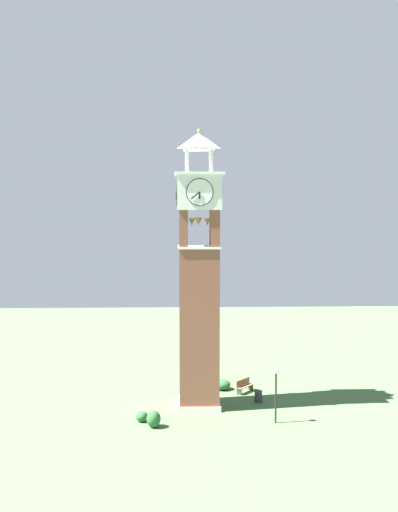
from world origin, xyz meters
TOP-DOWN VIEW (x-y plane):
  - ground at (0.00, 0.00)m, footprint 80.00×80.00m
  - clock_tower at (0.00, -0.00)m, footprint 3.20×3.20m
  - park_bench at (2.88, -3.35)m, footprint 1.49×1.39m
  - lamp_post at (-3.40, -4.62)m, footprint 0.36×0.36m
  - trash_bin at (0.64, -4.07)m, footprint 0.52×0.52m
  - shrub_near_entry at (3.59, -1.80)m, footprint 1.22×1.22m
  - shrub_left_of_tower at (-2.89, 3.65)m, footprint 0.75×0.75m
  - shrub_behind_bench at (-3.89, 2.87)m, footprint 0.86×0.86m

SIDE VIEW (x-z plane):
  - ground at x=0.00m, z-range 0.00..0.00m
  - shrub_left_of_tower at x=-2.89m, z-range 0.00..0.66m
  - shrub_near_entry at x=3.59m, z-range 0.00..0.74m
  - trash_bin at x=0.64m, z-range 0.00..0.80m
  - park_bench at x=2.88m, z-range 0.01..0.96m
  - shrub_behind_bench at x=-3.89m, z-range 0.00..1.04m
  - lamp_post at x=-3.40m, z-range 0.70..4.15m
  - clock_tower at x=0.00m, z-range -1.37..16.96m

